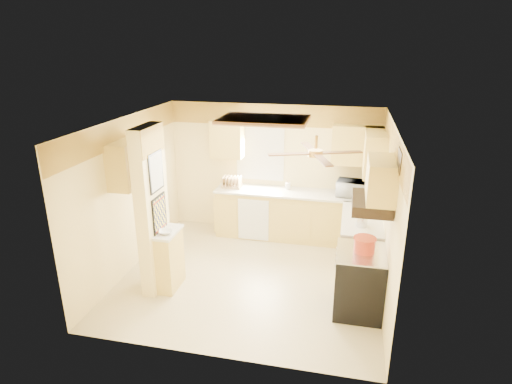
% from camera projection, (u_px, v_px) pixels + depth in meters
% --- Properties ---
extents(floor, '(4.00, 4.00, 0.00)m').
position_uv_depth(floor, '(251.00, 276.00, 6.90)').
color(floor, beige).
rests_on(floor, ground).
extents(ceiling, '(4.00, 4.00, 0.00)m').
position_uv_depth(ceiling, '(250.00, 122.00, 6.07)').
color(ceiling, white).
rests_on(ceiling, wall_back).
extents(wall_back, '(4.00, 0.00, 4.00)m').
position_uv_depth(wall_back, '(273.00, 170.00, 8.23)').
color(wall_back, '#FDE59A').
rests_on(wall_back, floor).
extents(wall_front, '(4.00, 0.00, 4.00)m').
position_uv_depth(wall_front, '(211.00, 265.00, 4.74)').
color(wall_front, '#FDE59A').
rests_on(wall_front, floor).
extents(wall_left, '(0.00, 3.80, 3.80)m').
position_uv_depth(wall_left, '(130.00, 195.00, 6.89)').
color(wall_left, '#FDE59A').
rests_on(wall_left, floor).
extents(wall_right, '(0.00, 3.80, 3.80)m').
position_uv_depth(wall_right, '(387.00, 215.00, 6.08)').
color(wall_right, '#FDE59A').
rests_on(wall_right, floor).
extents(wallpaper_border, '(4.00, 0.02, 0.40)m').
position_uv_depth(wallpaper_border, '(273.00, 115.00, 7.86)').
color(wallpaper_border, '#FFCE4B').
rests_on(wallpaper_border, wall_back).
extents(partition_column, '(0.20, 0.70, 2.50)m').
position_uv_depth(partition_column, '(152.00, 210.00, 6.26)').
color(partition_column, '#FDE59A').
rests_on(partition_column, floor).
extents(partition_ledge, '(0.25, 0.55, 0.90)m').
position_uv_depth(partition_ledge, '(170.00, 261.00, 6.48)').
color(partition_ledge, '#EECE6F').
rests_on(partition_ledge, floor).
extents(ledge_top, '(0.28, 0.58, 0.04)m').
position_uv_depth(ledge_top, '(168.00, 232.00, 6.32)').
color(ledge_top, silver).
rests_on(ledge_top, partition_ledge).
extents(lower_cabinets_back, '(3.00, 0.60, 0.90)m').
position_uv_depth(lower_cabinets_back, '(295.00, 216.00, 8.12)').
color(lower_cabinets_back, '#EECE6F').
rests_on(lower_cabinets_back, floor).
extents(lower_cabinets_right, '(0.60, 1.40, 0.90)m').
position_uv_depth(lower_cabinets_right, '(361.00, 245.00, 6.96)').
color(lower_cabinets_right, '#EECE6F').
rests_on(lower_cabinets_right, floor).
extents(countertop_back, '(3.04, 0.64, 0.04)m').
position_uv_depth(countertop_back, '(296.00, 193.00, 7.96)').
color(countertop_back, silver).
rests_on(countertop_back, lower_cabinets_back).
extents(countertop_right, '(0.64, 1.44, 0.04)m').
position_uv_depth(countertop_right, '(362.00, 219.00, 6.80)').
color(countertop_right, silver).
rests_on(countertop_right, lower_cabinets_right).
extents(dishwasher_panel, '(0.58, 0.02, 0.80)m').
position_uv_depth(dishwasher_panel, '(253.00, 220.00, 8.00)').
color(dishwasher_panel, white).
rests_on(dishwasher_panel, lower_cabinets_back).
extents(window, '(0.92, 0.02, 1.02)m').
position_uv_depth(window, '(260.00, 154.00, 8.17)').
color(window, white).
rests_on(window, wall_back).
extents(upper_cab_back_left, '(0.60, 0.35, 0.70)m').
position_uv_depth(upper_cab_back_left, '(227.00, 139.00, 8.05)').
color(upper_cab_back_left, '#EECE6F').
rests_on(upper_cab_back_left, wall_back).
extents(upper_cab_back_right, '(0.90, 0.35, 0.70)m').
position_uv_depth(upper_cab_back_right, '(358.00, 145.00, 7.56)').
color(upper_cab_back_right, '#EECE6F').
rests_on(upper_cab_back_right, wall_back).
extents(upper_cab_right, '(0.35, 1.00, 0.70)m').
position_uv_depth(upper_cab_right, '(375.00, 153.00, 7.06)').
color(upper_cab_right, '#EECE6F').
rests_on(upper_cab_right, wall_right).
extents(upper_cab_left_wall, '(0.35, 0.75, 0.70)m').
position_uv_depth(upper_cab_left_wall, '(128.00, 164.00, 6.43)').
color(upper_cab_left_wall, '#EECE6F').
rests_on(upper_cab_left_wall, wall_left).
extents(upper_cab_over_stove, '(0.35, 0.76, 0.52)m').
position_uv_depth(upper_cab_over_stove, '(381.00, 179.00, 5.37)').
color(upper_cab_over_stove, '#EECE6F').
rests_on(upper_cab_over_stove, wall_right).
extents(stove, '(0.68, 0.77, 0.92)m').
position_uv_depth(stove, '(359.00, 281.00, 5.90)').
color(stove, black).
rests_on(stove, floor).
extents(range_hood, '(0.50, 0.76, 0.14)m').
position_uv_depth(range_hood, '(372.00, 203.00, 5.50)').
color(range_hood, black).
rests_on(range_hood, upper_cab_over_stove).
extents(poster_menu, '(0.02, 0.42, 0.57)m').
position_uv_depth(poster_menu, '(156.00, 172.00, 6.03)').
color(poster_menu, black).
rests_on(poster_menu, partition_column).
extents(poster_nashville, '(0.02, 0.42, 0.57)m').
position_uv_depth(poster_nashville, '(160.00, 214.00, 6.25)').
color(poster_nashville, black).
rests_on(poster_nashville, partition_column).
extents(ceiling_light_panel, '(1.35, 0.95, 0.06)m').
position_uv_depth(ceiling_light_panel, '(264.00, 120.00, 6.52)').
color(ceiling_light_panel, brown).
rests_on(ceiling_light_panel, ceiling).
extents(ceiling_fan, '(1.15, 1.15, 0.26)m').
position_uv_depth(ceiling_fan, '(316.00, 153.00, 5.29)').
color(ceiling_fan, gold).
rests_on(ceiling_fan, ceiling).
extents(vent_grate, '(0.02, 0.40, 0.25)m').
position_uv_depth(vent_grate, '(400.00, 160.00, 4.90)').
color(vent_grate, black).
rests_on(vent_grate, wall_right).
extents(microwave, '(0.57, 0.42, 0.29)m').
position_uv_depth(microwave, '(352.00, 188.00, 7.69)').
color(microwave, white).
rests_on(microwave, countertop_back).
extents(bowl, '(0.26, 0.26, 0.05)m').
position_uv_depth(bowl, '(166.00, 232.00, 6.23)').
color(bowl, white).
rests_on(bowl, ledge_top).
extents(dutch_oven, '(0.30, 0.30, 0.20)m').
position_uv_depth(dutch_oven, '(365.00, 245.00, 5.73)').
color(dutch_oven, '#B8331E').
rests_on(dutch_oven, stove).
extents(kettle, '(0.16, 0.16, 0.25)m').
position_uv_depth(kettle, '(362.00, 219.00, 6.44)').
color(kettle, silver).
rests_on(kettle, countertop_right).
extents(dish_rack, '(0.37, 0.27, 0.21)m').
position_uv_depth(dish_rack, '(232.00, 183.00, 8.19)').
color(dish_rack, tan).
rests_on(dish_rack, countertop_back).
extents(utensil_crock, '(0.10, 0.10, 0.19)m').
position_uv_depth(utensil_crock, '(288.00, 186.00, 8.08)').
color(utensil_crock, white).
rests_on(utensil_crock, countertop_back).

